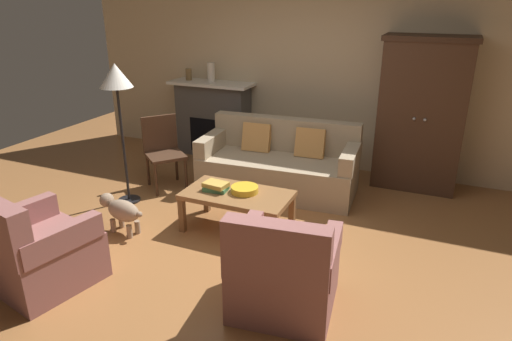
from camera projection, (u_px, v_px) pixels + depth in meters
ground_plane at (243, 243)px, 4.50m from camera, size 9.60×9.60×0.00m
back_wall at (320, 66)px, 6.17m from camera, size 7.20×0.10×2.80m
fireplace at (213, 118)px, 6.83m from camera, size 1.26×0.48×1.12m
armoire at (421, 114)px, 5.54m from camera, size 1.06×0.57×1.88m
couch at (279, 166)px, 5.65m from camera, size 1.97×0.97×0.86m
coffee_table at (237, 198)px, 4.64m from camera, size 1.10×0.60×0.42m
fruit_bowl at (245, 189)px, 4.62m from camera, size 0.28×0.28×0.07m
book_stack at (216, 186)px, 4.66m from camera, size 0.26×0.20×0.09m
mantel_vase_bronze at (189, 74)px, 6.72m from camera, size 0.09×0.09×0.17m
mantel_vase_cream at (211, 72)px, 6.56m from camera, size 0.11×0.11×0.28m
armchair_near_left at (37, 251)px, 3.76m from camera, size 0.91×0.91×0.88m
armchair_near_right at (284, 274)px, 3.46m from camera, size 0.86×0.85×0.88m
side_chair_wooden at (163, 147)px, 5.70m from camera, size 0.62×0.62×0.90m
floor_lamp at (116, 84)px, 4.92m from camera, size 0.36×0.36×1.63m
dog at (121, 210)px, 4.64m from camera, size 0.57×0.26×0.39m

